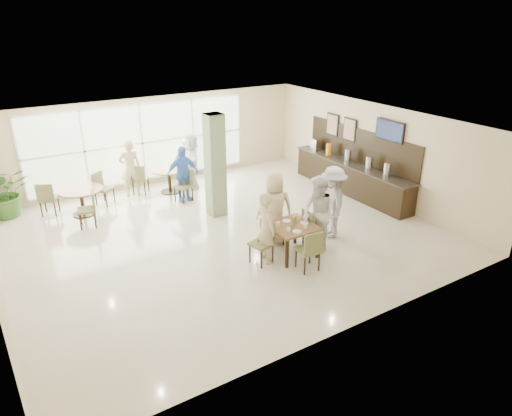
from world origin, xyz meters
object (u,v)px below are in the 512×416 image
potted_plant (6,193)px  teen_left (266,228)px  round_table_right (169,175)px  buffet_counter (351,175)px  round_table_left (81,195)px  adult_b (191,161)px  main_table (292,229)px  teen_standing (332,202)px  adult_a (183,174)px  teen_right (319,214)px  teen_far (274,208)px  adult_standing (130,168)px

potted_plant → teen_left: bearing=-51.1°
round_table_right → buffet_counter: bearing=-32.0°
round_table_left → adult_b: adult_b is taller
main_table → potted_plant: bearing=132.3°
buffet_counter → adult_b: buffet_counter is taller
main_table → buffet_counter: 4.52m
buffet_counter → potted_plant: size_ratio=3.41×
teen_standing → adult_b: size_ratio=1.02×
teen_left → adult_b: bearing=0.1°
main_table → adult_a: 4.47m
buffet_counter → teen_left: size_ratio=2.85×
teen_right → adult_a: size_ratio=1.09×
teen_far → adult_standing: teen_far is taller
round_table_right → potted_plant: potted_plant is taller
buffet_counter → teen_standing: size_ratio=2.61×
adult_a → teen_right: bearing=-71.1°
adult_standing → adult_a: bearing=145.8°
teen_left → adult_standing: (-1.30, 5.50, 0.06)m
main_table → adult_a: (-0.76, 4.40, 0.16)m
round_table_right → teen_far: 4.60m
potted_plant → main_table: bearing=-47.7°
round_table_right → adult_standing: 1.17m
potted_plant → adult_a: 4.76m
buffet_counter → main_table: bearing=-149.6°
round_table_right → adult_a: adult_a is taller
teen_standing → adult_a: teen_standing is taller
teen_right → adult_b: 5.42m
teen_far → adult_standing: size_ratio=1.01×
teen_far → adult_a: (-0.79, 3.64, -0.07)m
potted_plant → teen_right: 8.43m
potted_plant → adult_standing: bearing=-4.6°
teen_standing → adult_b: bearing=-133.1°
potted_plant → adult_b: (5.20, -0.56, 0.19)m
teen_left → teen_standing: size_ratio=0.92×
potted_plant → teen_right: teen_right is taller
potted_plant → teen_left: 7.41m
round_table_right → potted_plant: 4.48m
teen_right → teen_far: bearing=-147.3°
teen_far → adult_a: size_ratio=1.08×
round_table_right → adult_standing: adult_standing is taller
teen_standing → round_table_left: bearing=-102.8°
round_table_left → buffet_counter: buffet_counter is taller
round_table_left → teen_left: bearing=-58.8°
teen_left → main_table: bearing=-90.5°
potted_plant → adult_standing: (3.36, -0.27, 0.19)m
adult_standing → adult_b: bearing=-178.3°
adult_a → adult_standing: adult_standing is taller
buffet_counter → teen_standing: buffet_counter is taller
buffet_counter → adult_a: buffet_counter is taller
round_table_left → teen_standing: (4.98, -4.60, 0.31)m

